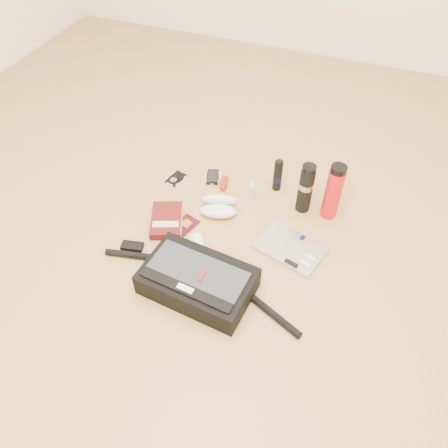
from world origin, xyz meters
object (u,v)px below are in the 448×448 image
object	(u,v)px
thermos_black	(306,188)
thermos_red	(333,192)
book	(167,220)
messenger_bag	(197,281)
laptop	(291,248)

from	to	relation	value
thermos_black	thermos_red	distance (m)	0.12
book	thermos_black	world-z (taller)	thermos_black
messenger_bag	thermos_black	world-z (taller)	thermos_black
messenger_bag	thermos_black	size ratio (longest dim) A/B	3.44
laptop	thermos_red	size ratio (longest dim) A/B	1.13
messenger_bag	laptop	xyz separation A→B (m)	(0.30, 0.34, -0.05)
thermos_black	thermos_red	xyz separation A→B (m)	(0.12, 0.01, 0.01)
laptop	book	size ratio (longest dim) A/B	1.31
book	thermos_black	bearing A→B (deg)	7.86
book	messenger_bag	bearing A→B (deg)	-67.63
book	laptop	bearing A→B (deg)	-16.57
book	thermos_red	xyz separation A→B (m)	(0.69, 0.32, 0.13)
laptop	thermos_red	distance (m)	0.32
messenger_bag	laptop	world-z (taller)	messenger_bag
messenger_bag	laptop	size ratio (longest dim) A/B	2.74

